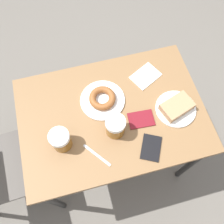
# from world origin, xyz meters

# --- Properties ---
(ground_plane) EXTENTS (8.00, 8.00, 0.00)m
(ground_plane) POSITION_xyz_m (0.00, 0.00, 0.00)
(ground_plane) COLOR #666059
(table) EXTENTS (0.65, 0.94, 0.74)m
(table) POSITION_xyz_m (0.00, 0.00, 0.66)
(table) COLOR olive
(table) RESTS_ON ground_plane
(plate_with_cake) EXTENTS (0.20, 0.20, 0.05)m
(plate_with_cake) POSITION_xyz_m (-0.06, -0.32, 0.76)
(plate_with_cake) COLOR white
(plate_with_cake) RESTS_ON table
(plate_with_donut) EXTENTS (0.23, 0.23, 0.04)m
(plate_with_donut) POSITION_xyz_m (0.08, 0.03, 0.76)
(plate_with_donut) COLOR white
(plate_with_donut) RESTS_ON table
(beer_mug_left) EXTENTS (0.09, 0.09, 0.11)m
(beer_mug_left) POSITION_xyz_m (-0.09, 0.01, 0.80)
(beer_mug_left) COLOR #8C5619
(beer_mug_left) RESTS_ON table
(beer_mug_center) EXTENTS (0.09, 0.09, 0.11)m
(beer_mug_center) POSITION_xyz_m (-0.09, 0.27, 0.80)
(beer_mug_center) COLOR #8C5619
(beer_mug_center) RESTS_ON table
(napkin_folded) EXTENTS (0.16, 0.18, 0.00)m
(napkin_folded) POSITION_xyz_m (0.17, -0.23, 0.74)
(napkin_folded) COLOR white
(napkin_folded) RESTS_ON table
(fork) EXTENTS (0.13, 0.11, 0.00)m
(fork) POSITION_xyz_m (-0.19, 0.12, 0.74)
(fork) COLOR silver
(fork) RESTS_ON table
(passport_near_edge) EXTENTS (0.10, 0.13, 0.01)m
(passport_near_edge) POSITION_xyz_m (-0.07, -0.13, 0.74)
(passport_near_edge) COLOR maroon
(passport_near_edge) RESTS_ON table
(passport_far_edge) EXTENTS (0.15, 0.14, 0.01)m
(passport_far_edge) POSITION_xyz_m (-0.22, -0.13, 0.74)
(passport_far_edge) COLOR black
(passport_far_edge) RESTS_ON table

